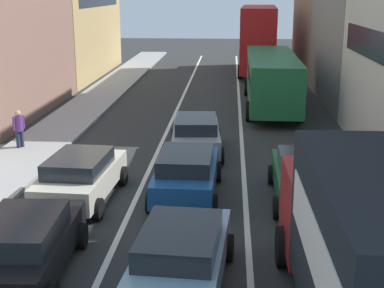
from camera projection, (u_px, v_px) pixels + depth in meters
name	position (u px, v px, depth m)	size (l,w,h in m)	color
sidewalk_left	(61.00, 127.00, 26.00)	(2.60, 64.00, 0.14)	#9C9C9C
lane_stripe_left	(167.00, 130.00, 25.68)	(0.16, 60.00, 0.01)	silver
lane_stripe_right	(241.00, 131.00, 25.45)	(0.16, 60.00, 0.01)	silver
removalist_box_truck	(372.00, 246.00, 9.68)	(2.76, 7.73, 3.58)	#A51E1E
sedan_centre_lane_second	(181.00, 256.00, 11.86)	(2.30, 4.41, 1.49)	#759EB7
wagon_left_lane_second	(25.00, 245.00, 12.37)	(2.23, 4.38, 1.49)	black
hatchback_centre_lane_third	(187.00, 172.00, 17.26)	(2.12, 4.33, 1.49)	#194C8C
sedan_left_lane_third	(81.00, 176.00, 16.95)	(2.24, 4.39, 1.49)	beige
coupe_centre_lane_fourth	(196.00, 134.00, 21.85)	(2.29, 4.41, 1.49)	gray
sedan_right_lane_behind_truck	(305.00, 176.00, 16.89)	(2.11, 4.33, 1.49)	#19592D
bus_mid_queue_primary	(272.00, 76.00, 30.00)	(2.89, 10.53, 2.90)	#1E6033
bus_far_queue_secondary	(258.00, 36.00, 42.56)	(3.17, 10.61, 5.06)	#B21919
pedestrian_near_kerb	(19.00, 128.00, 22.22)	(0.34, 0.47, 1.66)	#262D47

